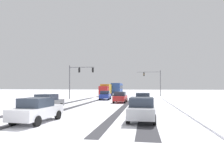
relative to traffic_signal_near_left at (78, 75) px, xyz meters
name	(u,v)px	position (x,y,z in m)	size (l,w,h in m)	color
ground_plane	(49,130)	(7.47, -25.37, -4.59)	(300.00, 300.00, 0.00)	white
wheel_track_left_lane	(145,105)	(12.70, -10.72, -4.59)	(1.14, 32.22, 0.01)	#38383D
wheel_track_right_lane	(83,104)	(4.49, -10.72, -4.59)	(0.79, 32.22, 0.01)	#38383D
wheel_track_center	(126,105)	(10.21, -10.72, -4.59)	(0.70, 32.22, 0.01)	#38383D
wheel_track_oncoming	(62,104)	(1.54, -10.72, -4.59)	(0.97, 32.22, 0.01)	#38383D
sidewalk_kerb_right	(193,107)	(18.00, -12.19, -4.53)	(4.00, 32.22, 0.12)	white
traffic_signal_near_left	(78,75)	(0.00, 0.00, 0.00)	(4.93, 0.52, 6.50)	#56565B
traffic_signal_far_right	(154,79)	(15.00, 13.93, -0.18)	(5.90, 0.38, 6.50)	#56565B
car_blue_lead	(105,95)	(5.59, -1.07, -3.78)	(2.02, 4.19, 1.62)	#233899
car_red_second	(120,97)	(9.06, -6.89, -3.78)	(1.89, 4.13, 1.62)	red
car_black_third	(143,100)	(12.37, -12.03, -3.78)	(1.88, 4.13, 1.62)	black
car_grey_fourth	(47,102)	(3.09, -17.46, -3.78)	(1.89, 4.13, 1.62)	slate
car_silver_fifth	(142,109)	(12.38, -21.77, -3.78)	(1.91, 4.14, 1.62)	#B7BABF
car_white_sixth	(37,110)	(5.57, -23.40, -3.78)	(1.96, 4.17, 1.62)	silver
bus_oncoming	(117,88)	(4.72, 20.88, -2.60)	(3.01, 11.09, 3.38)	#284793
box_truck_delivery	(106,90)	(3.00, 11.98, -2.96)	(2.53, 7.48, 3.02)	red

